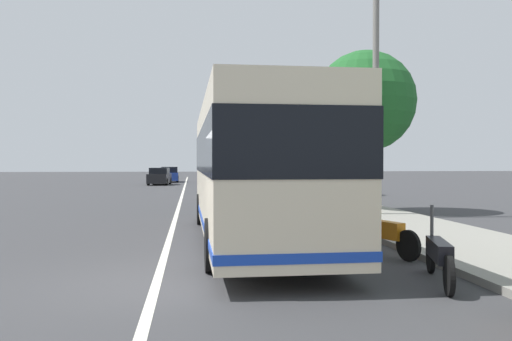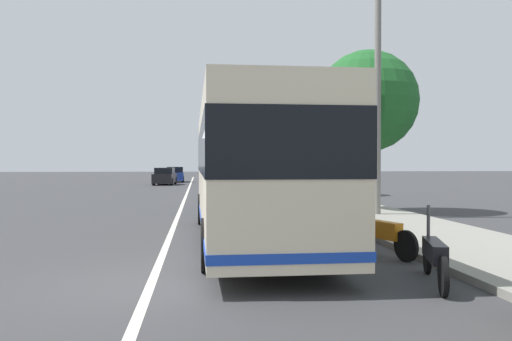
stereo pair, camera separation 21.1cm
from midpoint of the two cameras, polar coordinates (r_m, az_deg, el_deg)
The scene contains 14 objects.
ground_plane at distance 9.27m, azimuth -11.38°, elevation -11.79°, with size 220.00×220.00×0.00m, color #38383A.
sidewalk_curb at distance 20.16m, azimuth 11.56°, elevation -4.73°, with size 110.00×3.60×0.14m, color gray.
lane_divider_line at distance 19.13m, azimuth -9.09°, elevation -5.22°, with size 110.00×0.16×0.01m, color silver.
coach_bus at distance 13.58m, azimuth -1.00°, elevation 0.54°, with size 11.84×2.72×3.45m.
motorcycle_nearest_curb at distance 9.40m, azimuth 18.64°, elevation -8.72°, with size 2.25×0.74×1.26m.
motorcycle_angled at distance 11.85m, azimuth 12.92°, elevation -6.64°, with size 2.17×0.89×1.27m.
motorcycle_mid_row at distance 14.47m, azimuth 10.51°, elevation -5.34°, with size 2.03×0.65×1.27m.
car_ahead_same_lane at distance 30.14m, azimuth -4.40°, elevation -1.59°, with size 4.77×2.07×1.59m.
car_far_distant at distance 48.70m, azimuth -10.56°, elevation -0.66°, with size 4.48×2.05×1.56m.
car_behind_bus at distance 56.15m, azimuth -5.34°, elevation -0.55°, with size 4.27×1.96×1.35m.
car_side_street at distance 55.41m, azimuth -9.48°, elevation -0.48°, with size 4.31×1.91×1.58m.
roadside_tree_mid_block at distance 22.08m, azimuth 11.48°, elevation 7.35°, with size 4.13×4.13×6.61m.
roadside_tree_far_block at distance 32.75m, azimuth 4.96°, elevation 5.08°, with size 3.44×3.44×6.19m.
utility_pole at distance 19.91m, azimuth 12.58°, elevation 7.61°, with size 0.24×0.24×8.75m, color slate.
Camera 1 is at (-9.00, -0.59, 2.03)m, focal length 36.82 mm.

